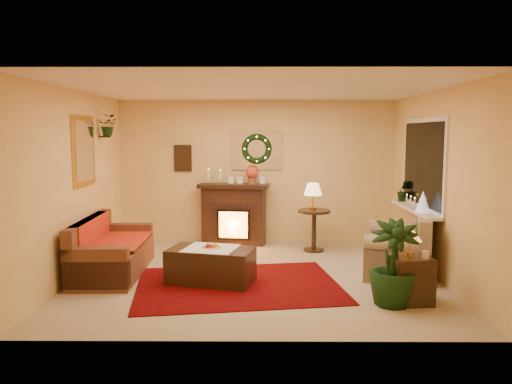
{
  "coord_description": "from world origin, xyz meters",
  "views": [
    {
      "loc": [
        0.05,
        -6.87,
        2.0
      ],
      "look_at": [
        0.0,
        0.35,
        1.15
      ],
      "focal_mm": 35.0,
      "sensor_mm": 36.0,
      "label": 1
    }
  ],
  "objects_px": {
    "side_table_round": "(314,232)",
    "coffee_table": "(211,267)",
    "fireplace": "(234,214)",
    "sofa": "(113,244)",
    "end_table_square": "(410,280)",
    "loveseat": "(397,243)"
  },
  "relations": [
    {
      "from": "fireplace",
      "to": "coffee_table",
      "type": "relative_size",
      "value": 1.01
    },
    {
      "from": "fireplace",
      "to": "coffee_table",
      "type": "xyz_separation_m",
      "value": [
        -0.19,
        -2.39,
        -0.34
      ]
    },
    {
      "from": "fireplace",
      "to": "coffee_table",
      "type": "bearing_deg",
      "value": -85.92
    },
    {
      "from": "fireplace",
      "to": "loveseat",
      "type": "height_order",
      "value": "fireplace"
    },
    {
      "from": "side_table_round",
      "to": "coffee_table",
      "type": "xyz_separation_m",
      "value": [
        -1.58,
        -1.85,
        -0.12
      ]
    },
    {
      "from": "fireplace",
      "to": "side_table_round",
      "type": "xyz_separation_m",
      "value": [
        1.39,
        -0.54,
        -0.22
      ]
    },
    {
      "from": "loveseat",
      "to": "end_table_square",
      "type": "height_order",
      "value": "loveseat"
    },
    {
      "from": "side_table_round",
      "to": "coffee_table",
      "type": "bearing_deg",
      "value": -130.58
    },
    {
      "from": "side_table_round",
      "to": "coffee_table",
      "type": "height_order",
      "value": "side_table_round"
    },
    {
      "from": "fireplace",
      "to": "side_table_round",
      "type": "relative_size",
      "value": 1.58
    },
    {
      "from": "sofa",
      "to": "coffee_table",
      "type": "height_order",
      "value": "sofa"
    },
    {
      "from": "coffee_table",
      "to": "end_table_square",
      "type": "bearing_deg",
      "value": -3.65
    },
    {
      "from": "sofa",
      "to": "side_table_round",
      "type": "distance_m",
      "value": 3.33
    },
    {
      "from": "side_table_round",
      "to": "end_table_square",
      "type": "height_order",
      "value": "side_table_round"
    },
    {
      "from": "fireplace",
      "to": "loveseat",
      "type": "distance_m",
      "value": 3.05
    },
    {
      "from": "sofa",
      "to": "end_table_square",
      "type": "xyz_separation_m",
      "value": [
        3.88,
        -1.2,
        -0.16
      ]
    },
    {
      "from": "loveseat",
      "to": "coffee_table",
      "type": "distance_m",
      "value": 2.74
    },
    {
      "from": "sofa",
      "to": "coffee_table",
      "type": "xyz_separation_m",
      "value": [
        1.44,
        -0.44,
        -0.22
      ]
    },
    {
      "from": "sofa",
      "to": "fireplace",
      "type": "bearing_deg",
      "value": 48.2
    },
    {
      "from": "sofa",
      "to": "end_table_square",
      "type": "relative_size",
      "value": 3.33
    },
    {
      "from": "fireplace",
      "to": "coffee_table",
      "type": "distance_m",
      "value": 2.42
    },
    {
      "from": "sofa",
      "to": "coffee_table",
      "type": "bearing_deg",
      "value": -18.98
    }
  ]
}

